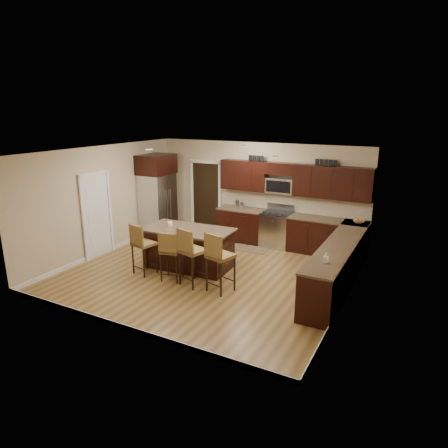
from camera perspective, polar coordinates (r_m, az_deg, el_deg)
The scene contains 24 objects.
floor at distance 9.04m, azimuth -2.25°, elevation -7.00°, with size 6.00×6.00×0.00m, color olive.
ceiling at distance 8.36m, azimuth -2.46°, elevation 10.29°, with size 6.00×6.00×0.00m, color silver.
wall_back at distance 11.00m, azimuth 4.90°, elevation 4.53°, with size 6.00×6.00×0.00m, color #C6B28F.
wall_left at distance 10.41m, azimuth -16.80°, elevation 3.23°, with size 5.50×5.50×0.00m, color #C6B28F.
wall_right at distance 7.60m, azimuth 17.60°, elevation -1.46°, with size 5.50×5.50×0.00m, color #C6B28F.
base_cabinets at distance 9.44m, azimuth 12.28°, elevation -3.35°, with size 4.02×3.96×0.92m.
upper_cabinets at distance 10.40m, azimuth 9.92°, elevation 6.42°, with size 4.00×0.33×0.80m.
range at distance 10.70m, azimuth 7.50°, elevation -0.73°, with size 0.76×0.64×1.11m.
microwave at distance 10.57m, azimuth 8.03°, elevation 5.45°, with size 0.76×0.31×0.40m, color silver.
doorway at distance 11.78m, azimuth -2.57°, elevation 3.75°, with size 0.85×0.03×2.06m, color black.
pantry_door at distance 10.26m, azimuth -17.73°, elevation 1.07°, with size 0.03×0.80×2.04m, color white.
letter_decor at distance 10.38m, azimuth 9.29°, elevation 8.97°, with size 2.20×0.03×0.15m, color black, non-canonical shape.
island at distance 9.26m, azimuth -5.06°, elevation -3.61°, with size 2.07×1.17×0.92m.
stool_left at distance 8.91m, azimuth -11.71°, elevation -2.75°, with size 0.51×0.51×1.15m.
stool_mid at distance 8.48m, azimuth -7.70°, elevation -3.78°, with size 0.49×0.49×1.09m.
stool_right at distance 8.17m, azimuth -4.87°, elevation -3.79°, with size 0.57×0.57×1.24m.
refrigerator at distance 11.42m, azimuth -9.50°, elevation 4.05°, with size 0.79×0.97×2.35m.
floor_mat at distance 10.58m, azimuth 3.90°, elevation -3.49°, with size 0.92×0.62×0.01m, color brown.
fruit_bowl at distance 10.07m, azimuth 18.67°, elevation 0.32°, with size 0.27×0.27×0.07m, color silver.
soap_bottle at distance 7.31m, azimuth 14.33°, elevation -4.71°, with size 0.08×0.08×0.18m, color #B2B2B2.
canister_tall at distance 11.00m, azimuth 1.91°, elevation 2.89°, with size 0.12×0.12×0.23m, color silver.
canister_short at distance 10.95m, azimuth 2.56°, elevation 2.68°, with size 0.11×0.11×0.18m, color silver.
island_jar at distance 9.37m, azimuth -7.71°, elevation 0.00°, with size 0.10×0.10×0.10m, color white.
stool_extra at distance 7.86m, azimuth -0.86°, elevation -4.56°, with size 0.57×0.57×1.24m.
Camera 1 is at (4.21, -7.18, 3.54)m, focal length 32.00 mm.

